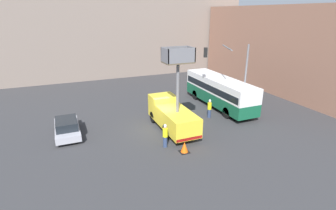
{
  "coord_description": "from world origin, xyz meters",
  "views": [
    {
      "loc": [
        -7.31,
        -19.27,
        9.54
      ],
      "look_at": [
        0.95,
        0.44,
        1.95
      ],
      "focal_mm": 28.0,
      "sensor_mm": 36.0,
      "label": 1
    }
  ],
  "objects_px": {
    "road_worker_near_truck": "(165,136)",
    "parked_car_curbside": "(67,127)",
    "utility_truck": "(172,113)",
    "city_bus": "(219,90)",
    "traffic_cone_near_truck": "(184,147)",
    "road_worker_directing": "(209,108)",
    "traffic_light_pole": "(232,68)"
  },
  "relations": [
    {
      "from": "traffic_light_pole",
      "to": "parked_car_curbside",
      "type": "bearing_deg",
      "value": 177.46
    },
    {
      "from": "utility_truck",
      "to": "road_worker_near_truck",
      "type": "bearing_deg",
      "value": -122.6
    },
    {
      "from": "city_bus",
      "to": "road_worker_near_truck",
      "type": "bearing_deg",
      "value": 129.88
    },
    {
      "from": "road_worker_directing",
      "to": "traffic_cone_near_truck",
      "type": "distance_m",
      "value": 7.21
    },
    {
      "from": "road_worker_near_truck",
      "to": "parked_car_curbside",
      "type": "xyz_separation_m",
      "value": [
        -6.65,
        4.83,
        -0.18
      ]
    },
    {
      "from": "traffic_light_pole",
      "to": "road_worker_directing",
      "type": "height_order",
      "value": "traffic_light_pole"
    },
    {
      "from": "utility_truck",
      "to": "parked_car_curbside",
      "type": "distance_m",
      "value": 8.65
    },
    {
      "from": "utility_truck",
      "to": "road_worker_near_truck",
      "type": "height_order",
      "value": "utility_truck"
    },
    {
      "from": "road_worker_near_truck",
      "to": "traffic_light_pole",
      "type": "bearing_deg",
      "value": 85.4
    },
    {
      "from": "city_bus",
      "to": "traffic_light_pole",
      "type": "distance_m",
      "value": 3.34
    },
    {
      "from": "utility_truck",
      "to": "traffic_cone_near_truck",
      "type": "bearing_deg",
      "value": -100.36
    },
    {
      "from": "city_bus",
      "to": "road_worker_directing",
      "type": "bearing_deg",
      "value": 136.97
    },
    {
      "from": "city_bus",
      "to": "traffic_light_pole",
      "type": "bearing_deg",
      "value": -176.07
    },
    {
      "from": "road_worker_near_truck",
      "to": "city_bus",
      "type": "bearing_deg",
      "value": 94.75
    },
    {
      "from": "utility_truck",
      "to": "road_worker_directing",
      "type": "distance_m",
      "value": 4.57
    },
    {
      "from": "city_bus",
      "to": "traffic_cone_near_truck",
      "type": "distance_m",
      "value": 10.7
    },
    {
      "from": "city_bus",
      "to": "road_worker_near_truck",
      "type": "distance_m",
      "value": 10.57
    },
    {
      "from": "traffic_cone_near_truck",
      "to": "parked_car_curbside",
      "type": "xyz_separation_m",
      "value": [
        -7.61,
        6.12,
        0.36
      ]
    },
    {
      "from": "road_worker_near_truck",
      "to": "traffic_cone_near_truck",
      "type": "bearing_deg",
      "value": 6.55
    },
    {
      "from": "road_worker_directing",
      "to": "parked_car_curbside",
      "type": "bearing_deg",
      "value": 177.95
    },
    {
      "from": "traffic_light_pole",
      "to": "road_worker_directing",
      "type": "bearing_deg",
      "value": -171.24
    },
    {
      "from": "city_bus",
      "to": "utility_truck",
      "type": "bearing_deg",
      "value": 121.07
    },
    {
      "from": "traffic_cone_near_truck",
      "to": "road_worker_directing",
      "type": "bearing_deg",
      "value": 44.68
    },
    {
      "from": "road_worker_near_truck",
      "to": "utility_truck",
      "type": "bearing_deg",
      "value": 116.98
    },
    {
      "from": "utility_truck",
      "to": "traffic_cone_near_truck",
      "type": "distance_m",
      "value": 4.14
    },
    {
      "from": "road_worker_directing",
      "to": "traffic_cone_near_truck",
      "type": "height_order",
      "value": "road_worker_directing"
    },
    {
      "from": "utility_truck",
      "to": "road_worker_near_truck",
      "type": "distance_m",
      "value": 3.18
    },
    {
      "from": "road_worker_directing",
      "to": "utility_truck",
      "type": "bearing_deg",
      "value": -162.83
    },
    {
      "from": "utility_truck",
      "to": "parked_car_curbside",
      "type": "bearing_deg",
      "value": 165.24
    },
    {
      "from": "city_bus",
      "to": "parked_car_curbside",
      "type": "relative_size",
      "value": 2.29
    },
    {
      "from": "utility_truck",
      "to": "traffic_light_pole",
      "type": "relative_size",
      "value": 1.05
    },
    {
      "from": "road_worker_near_truck",
      "to": "road_worker_directing",
      "type": "xyz_separation_m",
      "value": [
        6.08,
        3.77,
        -0.01
      ]
    }
  ]
}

